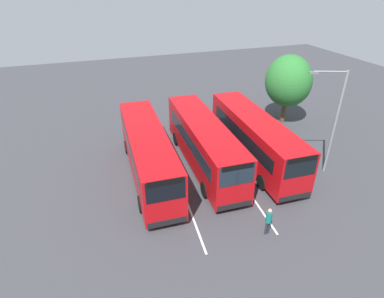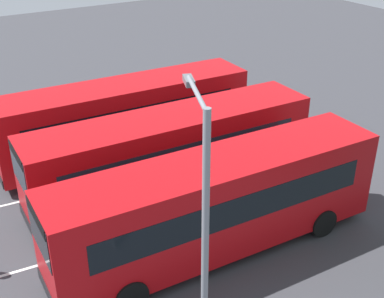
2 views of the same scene
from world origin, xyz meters
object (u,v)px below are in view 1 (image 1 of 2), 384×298
object	(u,v)px
bus_center_left	(204,142)
bus_center_right	(254,137)
depot_tree	(288,81)
pedestrian	(269,219)
street_lamp	(333,117)
bus_far_left	(148,152)

from	to	relation	value
bus_center_left	bus_center_right	xyz separation A→B (m)	(0.47, 3.82, 0.00)
bus_center_left	bus_center_right	size ratio (longest dim) A/B	1.00
depot_tree	pedestrian	bearing A→B (deg)	-36.35
bus_center_left	pedestrian	world-z (taller)	bus_center_left
pedestrian	street_lamp	distance (m)	8.66
bus_center_left	depot_tree	distance (m)	11.19
bus_center_right	depot_tree	world-z (taller)	depot_tree
bus_center_right	pedestrian	size ratio (longest dim) A/B	6.69
bus_center_right	depot_tree	xyz separation A→B (m)	(-5.23, 6.09, 2.08)
bus_center_right	street_lamp	distance (m)	5.42
bus_center_left	bus_center_right	bearing A→B (deg)	85.07
street_lamp	bus_center_right	bearing A→B (deg)	-16.84
pedestrian	bus_far_left	bearing A→B (deg)	26.60
bus_center_left	pedestrian	distance (m)	7.77
street_lamp	depot_tree	world-z (taller)	street_lamp
bus_center_left	pedestrian	bearing A→B (deg)	7.65
bus_far_left	bus_center_left	distance (m)	4.06
street_lamp	depot_tree	xyz separation A→B (m)	(-8.29, 2.26, -0.25)
bus_far_left	pedestrian	bearing A→B (deg)	34.53
bus_far_left	depot_tree	distance (m)	14.93
bus_far_left	bus_center_right	size ratio (longest dim) A/B	1.00
bus_center_left	depot_tree	world-z (taller)	depot_tree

